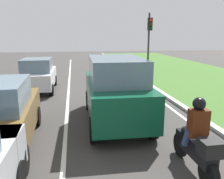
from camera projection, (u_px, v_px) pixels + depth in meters
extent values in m
plane|color=#383533|center=(81.00, 89.00, 13.30)|extent=(60.00, 60.00, 0.00)
cube|color=silver|center=(69.00, 89.00, 13.19)|extent=(0.12, 32.00, 0.01)
cube|color=silver|center=(142.00, 87.00, 13.87)|extent=(0.12, 32.00, 0.01)
cube|color=#3D6628|center=(218.00, 83.00, 14.64)|extent=(9.00, 48.00, 0.06)
cube|color=#9E9B93|center=(150.00, 85.00, 13.93)|extent=(0.24, 48.00, 0.12)
cube|color=#0C472D|center=(115.00, 96.00, 8.14)|extent=(2.01, 4.55, 1.10)
cube|color=slate|center=(116.00, 70.00, 7.78)|extent=(1.77, 2.74, 0.80)
cylinder|color=black|center=(89.00, 100.00, 9.63)|extent=(0.24, 0.77, 0.76)
cylinder|color=black|center=(130.00, 99.00, 9.86)|extent=(0.24, 0.77, 0.76)
cylinder|color=black|center=(93.00, 130.00, 6.68)|extent=(0.24, 0.77, 0.76)
cylinder|color=black|center=(152.00, 126.00, 6.91)|extent=(0.24, 0.77, 0.76)
cylinder|color=black|center=(37.00, 116.00, 7.96)|extent=(0.24, 0.65, 0.64)
cylinder|color=black|center=(22.00, 160.00, 5.18)|extent=(0.24, 0.65, 0.64)
cube|color=silver|center=(39.00, 78.00, 12.84)|extent=(1.65, 3.70, 0.80)
cube|color=slate|center=(37.00, 65.00, 12.43)|extent=(1.48, 1.90, 0.68)
cylinder|color=black|center=(29.00, 81.00, 14.02)|extent=(0.22, 0.60, 0.60)
cylinder|color=black|center=(55.00, 80.00, 14.26)|extent=(0.22, 0.60, 0.60)
cylinder|color=black|center=(20.00, 91.00, 11.60)|extent=(0.22, 0.60, 0.60)
cylinder|color=black|center=(51.00, 90.00, 11.84)|extent=(0.22, 0.60, 0.60)
cylinder|color=black|center=(17.00, 177.00, 4.55)|extent=(0.24, 0.65, 0.64)
cube|color=black|center=(195.00, 147.00, 5.20)|extent=(0.28, 1.40, 0.36)
ellipsoid|color=black|center=(188.00, 132.00, 5.48)|extent=(0.28, 0.50, 0.24)
cube|color=black|center=(210.00, 148.00, 4.61)|extent=(0.40, 0.40, 0.32)
cylinder|color=black|center=(180.00, 145.00, 5.94)|extent=(0.10, 0.60, 0.60)
cylinder|color=black|center=(209.00, 174.00, 4.69)|extent=(0.14, 0.60, 0.60)
cube|color=#4C1E0C|center=(198.00, 123.00, 5.01)|extent=(0.40, 0.26, 0.60)
sphere|color=black|center=(199.00, 104.00, 4.94)|extent=(0.28, 0.28, 0.28)
cylinder|color=navy|center=(187.00, 137.00, 5.19)|extent=(0.16, 0.29, 0.45)
cylinder|color=navy|center=(201.00, 136.00, 5.24)|extent=(0.16, 0.29, 0.45)
cylinder|color=#2D2D2D|center=(148.00, 45.00, 17.52)|extent=(0.14, 0.14, 4.56)
cube|color=black|center=(150.00, 24.00, 16.99)|extent=(0.32, 0.24, 0.90)
sphere|color=red|center=(151.00, 20.00, 16.80)|extent=(0.20, 0.20, 0.20)
sphere|color=#382B0C|center=(151.00, 24.00, 16.87)|extent=(0.20, 0.20, 0.20)
sphere|color=black|center=(150.00, 28.00, 16.93)|extent=(0.20, 0.20, 0.20)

